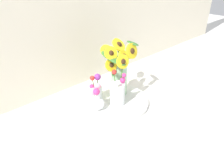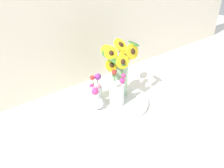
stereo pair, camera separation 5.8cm
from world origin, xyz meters
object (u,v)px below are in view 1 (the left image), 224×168
Objects in this scene: mason_jar_sunflowers at (119,71)px; vase_small_center at (118,92)px; vase_bulb_right at (97,99)px; vase_small_back at (96,91)px; serving_tray at (112,101)px.

mason_jar_sunflowers is 1.71× the size of vase_small_center.
vase_small_back is at bearing 55.23° from vase_bulb_right.
mason_jar_sunflowers is at bearing 41.97° from vase_small_center.
vase_small_center is (-0.01, -0.05, 0.08)m from serving_tray.
vase_small_center is 0.12m from vase_bulb_right.
vase_small_center reaches higher than vase_bulb_right.
mason_jar_sunflowers is (0.07, 0.02, 0.16)m from serving_tray.
mason_jar_sunflowers reaches higher than vase_bulb_right.
vase_small_center is 0.13m from vase_small_back.
vase_small_center is at bearing -16.83° from vase_bulb_right.
serving_tray is 2.21× the size of vase_small_center.
vase_small_center is 1.23× the size of vase_small_back.
vase_bulb_right is 0.94× the size of vase_small_back.
mason_jar_sunflowers is 2.22× the size of vase_bulb_right.
vase_small_back is at bearing 118.44° from vase_small_center.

